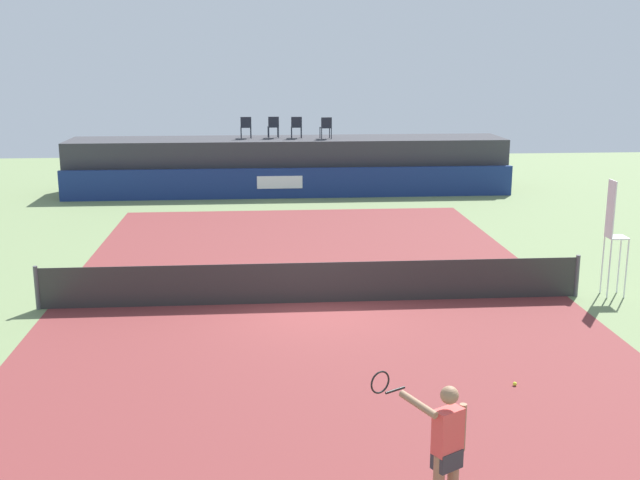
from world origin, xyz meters
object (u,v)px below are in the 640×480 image
at_px(spectator_chair_far_left, 246,126).
at_px(tennis_player, 445,449).
at_px(net_post_far, 577,276).
at_px(spectator_chair_center, 296,126).
at_px(umpire_chair, 613,230).
at_px(net_post_near, 37,288).
at_px(spectator_chair_left, 273,126).
at_px(tennis_ball, 515,384).
at_px(spectator_chair_right, 326,127).

height_order(spectator_chair_far_left, tennis_player, spectator_chair_far_left).
bearing_deg(net_post_far, spectator_chair_center, 110.88).
xyz_separation_m(spectator_chair_far_left, umpire_chair, (8.72, -15.42, -1.11)).
relative_size(spectator_chair_center, net_post_near, 0.89).
bearing_deg(spectator_chair_far_left, spectator_chair_left, 2.33).
distance_m(spectator_chair_far_left, tennis_player, 24.32).
bearing_deg(tennis_ball, net_post_far, 57.81).
xyz_separation_m(spectator_chair_far_left, spectator_chair_right, (3.29, -0.49, 0.00)).
height_order(net_post_near, net_post_far, same).
bearing_deg(tennis_player, spectator_chair_right, 88.56).
bearing_deg(tennis_ball, spectator_chair_right, 94.52).
bearing_deg(tennis_player, spectator_chair_left, 93.69).
xyz_separation_m(spectator_chair_left, net_post_far, (6.80, -15.47, -2.19)).
bearing_deg(spectator_chair_far_left, net_post_near, -106.14).
relative_size(spectator_chair_right, tennis_ball, 13.06).
distance_m(spectator_chair_right, umpire_chair, 15.93).
xyz_separation_m(spectator_chair_left, spectator_chair_center, (0.95, -0.14, 0.00)).
bearing_deg(spectator_chair_far_left, spectator_chair_center, -2.64).
height_order(spectator_chair_center, net_post_far, spectator_chair_center).
bearing_deg(net_post_far, spectator_chair_far_left, 117.23).
xyz_separation_m(spectator_chair_left, net_post_near, (-5.60, -15.47, -2.19)).
height_order(net_post_near, tennis_ball, net_post_near).
relative_size(net_post_near, net_post_far, 1.00).
bearing_deg(spectator_chair_left, net_post_near, -109.90).
xyz_separation_m(spectator_chair_far_left, spectator_chair_center, (2.09, -0.10, 0.00)).
height_order(spectator_chair_right, tennis_ball, spectator_chair_right).
bearing_deg(net_post_near, tennis_player, -50.52).
bearing_deg(net_post_far, tennis_player, -121.10).
bearing_deg(net_post_far, spectator_chair_left, 113.73).
bearing_deg(spectator_chair_center, umpire_chair, -66.61).
relative_size(spectator_chair_far_left, umpire_chair, 0.32).
bearing_deg(net_post_near, umpire_chair, 0.02).
bearing_deg(spectator_chair_left, umpire_chair, -63.89).
bearing_deg(tennis_player, umpire_chair, 55.29).
distance_m(spectator_chair_far_left, tennis_ball, 21.05).
relative_size(spectator_chair_far_left, spectator_chair_right, 1.00).
xyz_separation_m(spectator_chair_right, umpire_chair, (5.43, -14.93, -1.11)).
distance_m(spectator_chair_far_left, spectator_chair_center, 2.09).
height_order(spectator_chair_far_left, net_post_near, spectator_chair_far_left).
bearing_deg(spectator_chair_far_left, net_post_far, -62.77).
bearing_deg(spectator_chair_far_left, spectator_chair_right, -8.40).
relative_size(net_post_near, tennis_ball, 14.71).
height_order(spectator_chair_far_left, spectator_chair_left, same).
distance_m(tennis_player, tennis_ball, 4.47).
relative_size(spectator_chair_left, net_post_far, 0.89).
height_order(spectator_chair_center, tennis_ball, spectator_chair_center).
distance_m(spectator_chair_right, net_post_far, 15.80).
bearing_deg(tennis_player, spectator_chair_center, 91.44).
bearing_deg(net_post_near, tennis_ball, -27.69).
xyz_separation_m(umpire_chair, tennis_player, (-6.02, -8.69, -0.63)).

